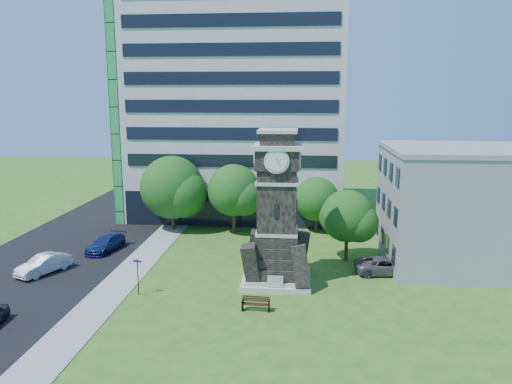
# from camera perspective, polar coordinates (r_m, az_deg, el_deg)

# --- Properties ---
(ground) EXTENTS (160.00, 160.00, 0.00)m
(ground) POSITION_cam_1_polar(r_m,az_deg,el_deg) (39.41, -2.21, -11.03)
(ground) COLOR #345F1B
(ground) RESTS_ON ground
(sidewalk) EXTENTS (3.00, 70.00, 0.06)m
(sidewalk) POSITION_cam_1_polar(r_m,az_deg,el_deg) (46.04, -13.33, -7.99)
(sidewalk) COLOR gray
(sidewalk) RESTS_ON ground
(street) EXTENTS (14.00, 80.00, 0.02)m
(street) POSITION_cam_1_polar(r_m,az_deg,el_deg) (49.34, -22.82, -7.31)
(street) COLOR black
(street) RESTS_ON ground
(clock_tower) EXTENTS (5.40, 5.40, 12.22)m
(clock_tower) POSITION_cam_1_polar(r_m,az_deg,el_deg) (39.43, 2.44, -2.95)
(clock_tower) COLOR #BEB4A6
(clock_tower) RESTS_ON ground
(office_tall) EXTENTS (26.20, 15.11, 28.60)m
(office_tall) POSITION_cam_1_polar(r_m,az_deg,el_deg) (62.58, -2.22, 10.48)
(office_tall) COLOR silver
(office_tall) RESTS_ON ground
(office_low) EXTENTS (15.20, 12.20, 10.40)m
(office_low) POSITION_cam_1_polar(r_m,az_deg,el_deg) (47.76, 23.59, -1.50)
(office_low) COLOR gray
(office_low) RESTS_ON ground
(car_street_mid) EXTENTS (3.47, 4.98, 1.56)m
(car_street_mid) POSITION_cam_1_polar(r_m,az_deg,el_deg) (46.03, -23.10, -7.62)
(car_street_mid) COLOR #BABDC2
(car_street_mid) RESTS_ON ground
(car_street_north) EXTENTS (2.97, 5.25, 1.44)m
(car_street_north) POSITION_cam_1_polar(r_m,az_deg,el_deg) (50.41, -16.82, -5.68)
(car_street_north) COLOR navy
(car_street_north) RESTS_ON ground
(car_east_lot) EXTENTS (5.36, 2.90, 1.43)m
(car_east_lot) POSITION_cam_1_polar(r_m,az_deg,el_deg) (43.67, 14.59, -8.16)
(car_east_lot) COLOR #56575C
(car_east_lot) RESTS_ON ground
(park_bench) EXTENTS (1.97, 0.52, 1.02)m
(park_bench) POSITION_cam_1_polar(r_m,az_deg,el_deg) (35.58, -0.01, -12.59)
(park_bench) COLOR black
(park_bench) RESTS_ON ground
(street_sign) EXTENTS (0.67, 0.07, 2.81)m
(street_sign) POSITION_cam_1_polar(r_m,az_deg,el_deg) (38.75, -13.36, -8.94)
(street_sign) COLOR black
(street_sign) RESTS_ON ground
(tree_nw) EXTENTS (7.68, 6.98, 8.28)m
(tree_nw) POSITION_cam_1_polar(r_m,az_deg,el_deg) (55.84, -9.47, 0.34)
(tree_nw) COLOR #332114
(tree_nw) RESTS_ON ground
(tree_nc) EXTENTS (6.19, 5.62, 7.56)m
(tree_nc) POSITION_cam_1_polar(r_m,az_deg,el_deg) (53.69, -2.49, 0.01)
(tree_nc) COLOR #332114
(tree_nc) RESTS_ON ground
(tree_ne) EXTENTS (5.33, 4.85, 6.07)m
(tree_ne) POSITION_cam_1_polar(r_m,az_deg,el_deg) (54.86, 7.01, -0.95)
(tree_ne) COLOR #332114
(tree_ne) RESTS_ON ground
(tree_east) EXTENTS (5.21, 4.74, 6.53)m
(tree_east) POSITION_cam_1_polar(r_m,az_deg,el_deg) (45.47, 10.47, -2.91)
(tree_east) COLOR #332114
(tree_east) RESTS_ON ground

